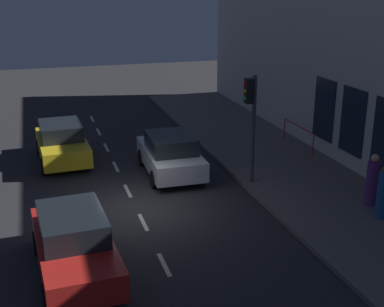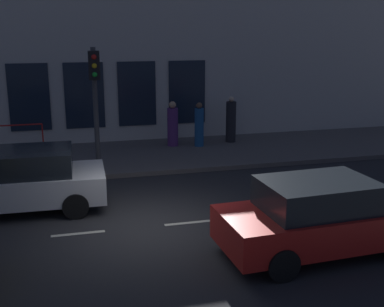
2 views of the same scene
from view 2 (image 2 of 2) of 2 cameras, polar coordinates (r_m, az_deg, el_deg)
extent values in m
plane|color=#28282B|center=(11.75, -5.13, -8.45)|extent=(60.00, 60.00, 0.00)
cube|color=#5B5654|center=(17.61, -8.43, -0.44)|extent=(4.50, 32.00, 0.15)
cube|color=beige|center=(19.58, -9.67, 12.54)|extent=(0.60, 32.00, 7.93)
cube|color=#192333|center=(19.90, -0.58, 7.10)|extent=(0.04, 1.48, 2.51)
cube|color=#192333|center=(19.52, -6.38, 6.87)|extent=(0.04, 1.48, 2.51)
cube|color=#192333|center=(19.35, -12.33, 6.56)|extent=(0.04, 1.48, 2.51)
cube|color=#192333|center=(19.39, -18.32, 6.17)|extent=(0.04, 1.48, 2.51)
cube|color=beige|center=(14.04, 20.83, -5.47)|extent=(0.12, 1.20, 0.01)
cube|color=beige|center=(12.76, 11.14, -6.75)|extent=(0.12, 1.20, 0.01)
cube|color=beige|center=(11.93, -0.34, -8.00)|extent=(0.12, 1.20, 0.01)
cube|color=beige|center=(11.63, -13.02, -9.01)|extent=(0.12, 1.20, 0.01)
cylinder|color=#424244|center=(15.29, -11.05, 4.80)|extent=(0.15, 0.15, 3.83)
cube|color=black|center=(14.92, -11.26, 9.96)|extent=(0.26, 0.32, 0.84)
sphere|color=red|center=(14.76, -11.28, 10.89)|extent=(0.15, 0.15, 0.15)
sphere|color=gold|center=(14.78, -11.23, 9.92)|extent=(0.15, 0.15, 0.15)
sphere|color=green|center=(14.80, -11.18, 8.95)|extent=(0.15, 0.15, 0.15)
cube|color=red|center=(10.58, 14.88, -7.87)|extent=(2.00, 4.39, 0.70)
cube|color=black|center=(10.27, 14.30, -4.66)|extent=(1.68, 2.32, 0.60)
cylinder|color=black|center=(12.04, 18.12, -6.93)|extent=(0.25, 0.65, 0.64)
cylinder|color=black|center=(10.78, 6.33, -8.82)|extent=(0.25, 0.65, 0.64)
cylinder|color=black|center=(9.44, 10.43, -12.53)|extent=(0.25, 0.65, 0.64)
cube|color=silver|center=(13.23, -18.75, -3.62)|extent=(1.96, 4.04, 0.70)
cube|color=black|center=(13.04, -18.29, -0.87)|extent=(1.69, 2.12, 0.60)
cylinder|color=black|center=(12.43, -13.31, -5.91)|extent=(0.24, 0.65, 0.64)
cylinder|color=black|center=(14.07, -13.30, -3.48)|extent=(0.24, 0.65, 0.64)
cylinder|color=#1E5189|center=(18.61, 0.83, 3.05)|extent=(0.37, 0.37, 1.44)
sphere|color=brown|center=(18.46, 0.84, 5.58)|extent=(0.22, 0.22, 0.22)
cube|color=brown|center=(18.44, 0.52, 5.57)|extent=(0.06, 0.04, 0.06)
cylinder|color=#232328|center=(19.36, 4.52, 3.66)|extent=(0.55, 0.55, 1.58)
sphere|color=beige|center=(19.21, 4.57, 6.29)|extent=(0.21, 0.21, 0.21)
cube|color=beige|center=(19.12, 4.47, 6.25)|extent=(0.07, 0.07, 0.06)
cylinder|color=#5B2D70|center=(18.69, -2.24, 3.08)|extent=(0.56, 0.56, 1.44)
sphere|color=tan|center=(18.55, -2.27, 5.65)|extent=(0.26, 0.26, 0.26)
cube|color=tan|center=(18.46, -2.00, 5.61)|extent=(0.08, 0.09, 0.07)
cylinder|color=red|center=(18.98, -16.86, 1.88)|extent=(0.05, 0.05, 0.95)
cylinder|color=red|center=(19.00, -20.82, 3.03)|extent=(0.05, 2.56, 0.05)
camera|label=1|loc=(18.70, 52.96, 16.57)|focal=48.47mm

